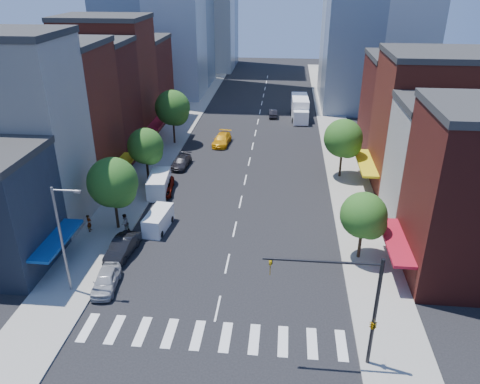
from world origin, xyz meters
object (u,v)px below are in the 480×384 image
at_px(parked_car_third, 162,186).
at_px(pedestrian_near, 89,223).
at_px(parked_car_second, 122,247).
at_px(cargo_van_near, 158,221).
at_px(pedestrian_far, 125,223).
at_px(parked_car_front, 106,280).
at_px(parked_car_rear, 181,162).
at_px(box_truck, 300,109).
at_px(cargo_van_far, 159,184).
at_px(taxi, 222,139).
at_px(traffic_car_oncoming, 273,113).
at_px(traffic_car_far, 299,110).

height_order(parked_car_third, pedestrian_near, pedestrian_near).
bearing_deg(parked_car_second, cargo_van_near, 73.25).
xyz_separation_m(parked_car_third, pedestrian_far, (-1.30, -9.42, 0.39)).
bearing_deg(pedestrian_far, parked_car_front, 29.01).
xyz_separation_m(cargo_van_near, pedestrian_near, (-6.49, -1.20, 0.08)).
height_order(parked_car_rear, cargo_van_near, cargo_van_near).
relative_size(parked_car_rear, box_truck, 0.52).
bearing_deg(pedestrian_far, cargo_van_far, -165.50).
bearing_deg(parked_car_third, box_truck, 54.61).
distance_m(taxi, box_truck, 18.48).
height_order(cargo_van_far, pedestrian_near, cargo_van_far).
distance_m(parked_car_front, parked_car_rear, 25.65).
xyz_separation_m(taxi, pedestrian_near, (-9.48, -26.22, 0.25)).
distance_m(parked_car_rear, cargo_van_far, 8.02).
xyz_separation_m(parked_car_second, cargo_van_near, (1.99, 4.82, 0.13)).
distance_m(parked_car_rear, cargo_van_near, 16.06).
height_order(parked_car_second, pedestrian_near, pedestrian_near).
bearing_deg(taxi, cargo_van_far, -101.73).
relative_size(parked_car_rear, cargo_van_near, 1.01).
height_order(taxi, box_truck, box_truck).
bearing_deg(box_truck, parked_car_third, -119.48).
distance_m(parked_car_front, taxi, 34.96).
distance_m(parked_car_third, parked_car_rear, 7.68).
distance_m(traffic_car_oncoming, pedestrian_near, 44.24).
relative_size(parked_car_third, cargo_van_near, 1.12).
height_order(traffic_car_far, pedestrian_near, pedestrian_near).
relative_size(box_truck, pedestrian_near, 5.17).
bearing_deg(taxi, pedestrian_far, -98.32).
bearing_deg(parked_car_third, parked_car_rear, 77.62).
bearing_deg(pedestrian_near, cargo_van_far, -28.57).
bearing_deg(pedestrian_far, traffic_car_oncoming, -176.68).
bearing_deg(parked_car_third, pedestrian_near, -124.55).
height_order(traffic_car_far, box_truck, box_truck).
relative_size(parked_car_rear, pedestrian_far, 2.43).
bearing_deg(pedestrian_near, traffic_car_oncoming, -24.39).
distance_m(cargo_van_near, box_truck, 42.04).
relative_size(parked_car_second, parked_car_third, 0.94).
bearing_deg(pedestrian_near, box_truck, -29.87).
bearing_deg(cargo_van_far, pedestrian_near, -121.72).
xyz_separation_m(traffic_car_oncoming, pedestrian_near, (-16.43, -41.07, 0.36)).
height_order(cargo_van_far, traffic_car_oncoming, cargo_van_far).
xyz_separation_m(parked_car_second, parked_car_rear, (0.90, 20.85, -0.13)).
height_order(parked_car_third, parked_car_rear, parked_car_third).
relative_size(traffic_car_far, pedestrian_near, 2.36).
distance_m(traffic_car_far, box_truck, 3.16).
height_order(parked_car_front, pedestrian_far, pedestrian_far).
relative_size(cargo_van_far, traffic_car_far, 1.32).
xyz_separation_m(traffic_car_oncoming, pedestrian_far, (-12.93, -40.92, 0.45)).
bearing_deg(taxi, parked_car_front, -93.21).
bearing_deg(pedestrian_near, cargo_van_near, -82.11).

